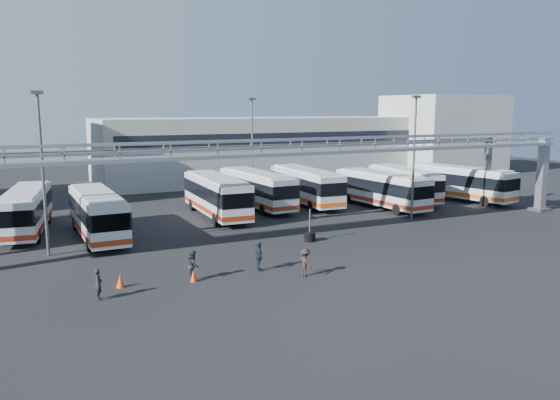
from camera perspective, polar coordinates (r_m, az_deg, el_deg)
name	(u,v)px	position (r m, az deg, el deg)	size (l,w,h in m)	color
ground	(333,256)	(34.53, 5.53, -5.86)	(140.00, 140.00, 0.00)	black
gantry	(290,161)	(38.59, 1.08, 4.12)	(51.40, 5.15, 7.10)	gray
warehouse	(260,148)	(72.77, -2.09, 5.45)	(42.00, 14.00, 8.00)	#9E9E99
building_right	(443,135)	(82.07, 16.64, 6.57)	(14.00, 12.00, 11.00)	#B2B2AD
light_pole_left	(42,165)	(36.49, -23.59, 3.37)	(0.70, 0.35, 10.21)	#4C4F54
light_pole_mid	(414,151)	(46.17, 13.84, 5.01)	(0.70, 0.35, 10.21)	#4C4F54
light_pole_back	(252,143)	(54.83, -2.92, 5.93)	(0.70, 0.35, 10.21)	#4C4F54
bus_1	(26,209)	(44.36, -24.99, -0.88)	(4.19, 11.08, 3.29)	silver
bus_2	(97,213)	(40.76, -18.57, -1.27)	(2.75, 11.08, 3.35)	silver
bus_4	(216,194)	(46.78, -6.69, 0.59)	(3.15, 11.61, 3.50)	silver
bus_5	(256,188)	(50.56, -2.47, 1.27)	(3.17, 11.38, 3.42)	silver
bus_6	(306,185)	(52.48, 2.70, 1.59)	(3.28, 11.53, 3.46)	silver
bus_7	(381,188)	(51.52, 10.53, 1.20)	(3.25, 11.06, 3.32)	silver
bus_8	(404,183)	(56.23, 12.78, 1.79)	(4.09, 11.02, 3.27)	silver
bus_9	(461,182)	(57.72, 18.37, 1.80)	(4.56, 11.47, 3.40)	silver
pedestrian_a	(98,284)	(27.98, -18.44, -8.34)	(0.57, 0.37, 1.56)	black
pedestrian_b	(193,265)	(29.82, -9.03, -6.77)	(0.80, 0.62, 1.65)	#23212E
pedestrian_c	(305,262)	(30.22, 2.65, -6.54)	(1.00, 0.58, 1.55)	black
pedestrian_d	(259,256)	(31.16, -2.21, -5.90)	(0.99, 0.41, 1.70)	#19232E
cone_left	(120,281)	(29.64, -16.35, -8.12)	(0.43, 0.43, 0.68)	#DF400C
cone_right	(193,276)	(29.75, -9.04, -7.84)	(0.39, 0.39, 0.62)	#DF400C
tire_stack	(310,236)	(38.13, 3.12, -3.76)	(0.79, 0.79, 2.27)	black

